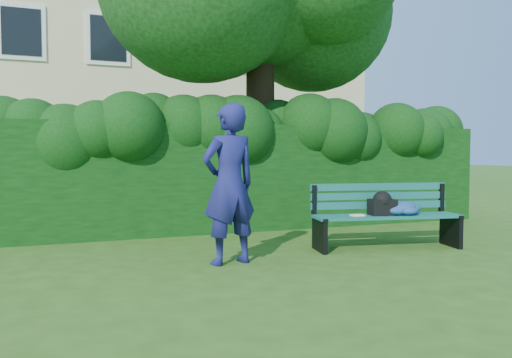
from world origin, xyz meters
name	(u,v)px	position (x,y,z in m)	size (l,w,h in m)	color
ground	(272,253)	(0.00, 0.00, 0.00)	(80.00, 80.00, 0.00)	#305218
apartment_building	(131,32)	(0.00, 13.99, 6.00)	(16.00, 8.08, 12.00)	beige
hedge	(222,177)	(0.00, 2.20, 0.90)	(10.00, 1.00, 1.80)	black
park_bench	(389,212)	(1.64, -0.26, 0.50)	(2.10, 0.92, 0.89)	#105054
man_reading	(229,184)	(-0.73, -0.40, 0.95)	(0.69, 0.46, 1.91)	navy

